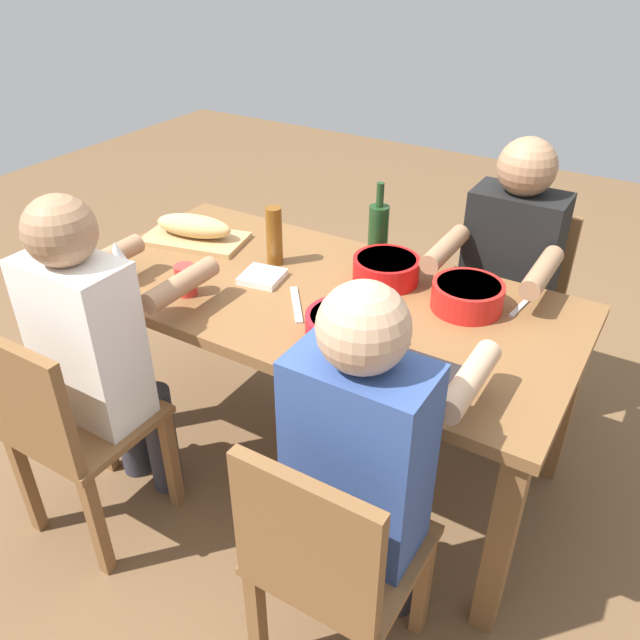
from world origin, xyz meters
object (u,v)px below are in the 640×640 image
object	(u,v)px
diner_near_left	(506,272)
diner_far_left	(366,453)
diner_far_right	(97,341)
beer_bottle	(274,236)
cup_far_right	(186,280)
dining_table	(320,315)
bread_loaf	(194,226)
napkin_stack	(262,277)
cutting_board	(195,239)
serving_bowl_salad	(386,268)
serving_bowl_greens	(468,294)
wine_bottle	(378,229)
chair_far_left	(328,561)
wine_glass	(117,255)
chair_near_left	(512,300)
serving_bowl_fruit	(346,327)
chair_far_right	(65,426)

from	to	relation	value
diner_near_left	diner_far_left	bearing A→B (deg)	90.00
diner_far_right	diner_far_left	xyz separation A→B (m)	(-0.96, 0.00, 0.00)
diner_far_right	diner_far_left	bearing A→B (deg)	180.00
beer_bottle	cup_far_right	bearing A→B (deg)	70.14
dining_table	bread_loaf	xyz separation A→B (m)	(0.64, -0.10, 0.15)
cup_far_right	napkin_stack	distance (m)	0.27
bread_loaf	beer_bottle	size ratio (longest dim) A/B	1.45
diner_far_left	cutting_board	bearing A→B (deg)	-30.65
diner_far_right	serving_bowl_salad	world-z (taller)	diner_far_right
serving_bowl_greens	serving_bowl_salad	bearing A→B (deg)	-6.09
diner_near_left	wine_bottle	bearing A→B (deg)	25.22
wine_bottle	napkin_stack	size ratio (longest dim) A/B	2.07
dining_table	chair_far_left	bearing A→B (deg)	122.58
diner_near_left	cutting_board	distance (m)	1.22
dining_table	serving_bowl_salad	bearing A→B (deg)	-127.74
chair_far_left	wine_glass	bearing A→B (deg)	-21.68
chair_near_left	cup_far_right	xyz separation A→B (m)	(0.87, 1.00, 0.31)
serving_bowl_fruit	wine_glass	world-z (taller)	wine_glass
chair_far_right	napkin_stack	xyz separation A→B (m)	(-0.26, -0.73, 0.27)
serving_bowl_salad	serving_bowl_greens	size ratio (longest dim) A/B	1.00
diner_near_left	dining_table	bearing A→B (deg)	49.80
diner_near_left	serving_bowl_salad	world-z (taller)	diner_near_left
dining_table	chair_near_left	bearing A→B (deg)	-122.58
beer_bottle	napkin_stack	distance (m)	0.17
wine_glass	cup_far_right	size ratio (longest dim) A/B	1.54
serving_bowl_salad	diner_far_right	bearing A→B (deg)	50.42
diner_far_left	wine_bottle	world-z (taller)	diner_far_left
chair_far_left	diner_far_left	xyz separation A→B (m)	(-0.00, -0.18, 0.21)
diner_far_right	beer_bottle	size ratio (longest dim) A/B	5.45
cutting_board	wine_glass	distance (m)	0.42
chair_far_right	chair_near_left	bearing A→B (deg)	-122.58
dining_table	serving_bowl_fruit	xyz separation A→B (m)	(-0.23, 0.22, 0.15)
serving_bowl_salad	beer_bottle	size ratio (longest dim) A/B	1.07
chair_near_left	chair_far_left	world-z (taller)	same
chair_far_right	napkin_stack	bearing A→B (deg)	-109.42
diner_far_right	wine_bottle	world-z (taller)	diner_far_right
beer_bottle	wine_glass	bearing A→B (deg)	48.96
chair_near_left	serving_bowl_greens	xyz separation A→B (m)	(0.02, 0.59, 0.31)
serving_bowl_fruit	chair_far_right	bearing A→B (deg)	36.89
chair_far_left	cup_far_right	size ratio (longest dim) A/B	7.88
diner_near_left	serving_bowl_salad	size ratio (longest dim) A/B	5.08
bread_loaf	wine_glass	distance (m)	0.41
chair_near_left	beer_bottle	distance (m)	1.05
serving_bowl_greens	chair_far_left	bearing A→B (deg)	90.94
dining_table	bread_loaf	size ratio (longest dim) A/B	5.47
serving_bowl_greens	wine_bottle	size ratio (longest dim) A/B	0.81
wine_bottle	cutting_board	bearing A→B (deg)	21.08
chair_far_right	diner_far_left	distance (m)	1.00
chair_far_left	cutting_board	bearing A→B (deg)	-37.08
serving_bowl_greens	wine_glass	bearing A→B (deg)	23.61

